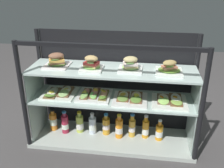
% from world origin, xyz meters
% --- Properties ---
extents(ground_plane, '(6.00, 6.00, 0.02)m').
position_xyz_m(ground_plane, '(0.00, 0.00, -0.01)').
color(ground_plane, '#444141').
rests_on(ground_plane, ground).
extents(case_base_deck, '(1.43, 0.44, 0.04)m').
position_xyz_m(case_base_deck, '(0.00, 0.00, 0.02)').
color(case_base_deck, '#B6BFB6').
rests_on(case_base_deck, ground).
extents(case_frame, '(1.43, 0.44, 0.95)m').
position_xyz_m(case_frame, '(0.00, 0.12, 0.52)').
color(case_frame, black).
rests_on(case_frame, ground).
extents(riser_lower_tier, '(1.35, 0.37, 0.38)m').
position_xyz_m(riser_lower_tier, '(0.00, 0.00, 0.23)').
color(riser_lower_tier, silver).
rests_on(riser_lower_tier, case_base_deck).
extents(shelf_lower_glass, '(1.37, 0.38, 0.02)m').
position_xyz_m(shelf_lower_glass, '(0.00, 0.00, 0.42)').
color(shelf_lower_glass, silver).
rests_on(shelf_lower_glass, riser_lower_tier).
extents(riser_upper_tier, '(1.35, 0.37, 0.24)m').
position_xyz_m(riser_upper_tier, '(0.00, 0.00, 0.55)').
color(riser_upper_tier, silver).
rests_on(riser_upper_tier, shelf_lower_glass).
extents(shelf_upper_glass, '(1.37, 0.38, 0.02)m').
position_xyz_m(shelf_upper_glass, '(0.00, 0.00, 0.68)').
color(shelf_upper_glass, silver).
rests_on(shelf_upper_glass, riser_upper_tier).
extents(plated_roll_sandwich_mid_right, '(0.20, 0.20, 0.11)m').
position_xyz_m(plated_roll_sandwich_mid_right, '(-0.47, 0.01, 0.73)').
color(plated_roll_sandwich_mid_right, white).
rests_on(plated_roll_sandwich_mid_right, shelf_upper_glass).
extents(plated_roll_sandwich_mid_left, '(0.18, 0.18, 0.12)m').
position_xyz_m(plated_roll_sandwich_mid_left, '(-0.16, -0.03, 0.73)').
color(plated_roll_sandwich_mid_left, white).
rests_on(plated_roll_sandwich_mid_left, shelf_upper_glass).
extents(plated_roll_sandwich_right_of_center, '(0.19, 0.19, 0.11)m').
position_xyz_m(plated_roll_sandwich_right_of_center, '(0.15, 0.01, 0.73)').
color(plated_roll_sandwich_right_of_center, white).
rests_on(plated_roll_sandwich_right_of_center, shelf_upper_glass).
extents(plated_roll_sandwich_left_of_center, '(0.21, 0.21, 0.10)m').
position_xyz_m(plated_roll_sandwich_left_of_center, '(0.45, -0.01, 0.72)').
color(plated_roll_sandwich_left_of_center, white).
rests_on(plated_roll_sandwich_left_of_center, shelf_upper_glass).
extents(open_sandwich_tray_center, '(0.28, 0.29, 0.06)m').
position_xyz_m(open_sandwich_tray_center, '(-0.46, 0.00, 0.45)').
color(open_sandwich_tray_center, white).
rests_on(open_sandwich_tray_center, shelf_lower_glass).
extents(open_sandwich_tray_near_left_corner, '(0.28, 0.28, 0.06)m').
position_xyz_m(open_sandwich_tray_near_left_corner, '(-0.15, 0.00, 0.45)').
color(open_sandwich_tray_near_left_corner, white).
rests_on(open_sandwich_tray_near_left_corner, shelf_lower_glass).
extents(open_sandwich_tray_mid_right, '(0.28, 0.28, 0.06)m').
position_xyz_m(open_sandwich_tray_mid_right, '(0.16, -0.01, 0.45)').
color(open_sandwich_tray_mid_right, white).
rests_on(open_sandwich_tray_mid_right, shelf_lower_glass).
extents(open_sandwich_tray_mid_left, '(0.28, 0.28, 0.06)m').
position_xyz_m(open_sandwich_tray_mid_left, '(0.48, -0.02, 0.45)').
color(open_sandwich_tray_mid_left, white).
rests_on(open_sandwich_tray_mid_left, shelf_lower_glass).
extents(juice_bottle_front_right_end, '(0.07, 0.07, 0.21)m').
position_xyz_m(juice_bottle_front_right_end, '(-0.56, 0.04, 0.12)').
color(juice_bottle_front_right_end, orange).
rests_on(juice_bottle_front_right_end, case_base_deck).
extents(juice_bottle_front_fourth, '(0.06, 0.06, 0.22)m').
position_xyz_m(juice_bottle_front_fourth, '(-0.44, 0.01, 0.12)').
color(juice_bottle_front_fourth, '#A22039').
rests_on(juice_bottle_front_fourth, case_base_deck).
extents(juice_bottle_front_left_end, '(0.07, 0.07, 0.21)m').
position_xyz_m(juice_bottle_front_left_end, '(-0.31, 0.05, 0.12)').
color(juice_bottle_front_left_end, '#BCCB4F').
rests_on(juice_bottle_front_left_end, case_base_deck).
extents(juice_bottle_front_second, '(0.07, 0.07, 0.21)m').
position_xyz_m(juice_bottle_front_second, '(-0.19, 0.04, 0.12)').
color(juice_bottle_front_second, white).
rests_on(juice_bottle_front_second, case_base_deck).
extents(juice_bottle_near_post, '(0.07, 0.07, 0.21)m').
position_xyz_m(juice_bottle_near_post, '(-0.06, 0.04, 0.12)').
color(juice_bottle_near_post, gold).
rests_on(juice_bottle_near_post, case_base_deck).
extents(juice_bottle_back_center, '(0.07, 0.07, 0.23)m').
position_xyz_m(juice_bottle_back_center, '(0.06, 0.01, 0.13)').
color(juice_bottle_back_center, orange).
rests_on(juice_bottle_back_center, case_base_deck).
extents(juice_bottle_back_left, '(0.06, 0.06, 0.22)m').
position_xyz_m(juice_bottle_back_left, '(0.18, 0.04, 0.13)').
color(juice_bottle_back_left, gold).
rests_on(juice_bottle_back_left, case_base_deck).
extents(juice_bottle_front_middle, '(0.06, 0.06, 0.22)m').
position_xyz_m(juice_bottle_front_middle, '(0.30, 0.04, 0.12)').
color(juice_bottle_front_middle, orange).
rests_on(juice_bottle_front_middle, case_base_deck).
extents(juice_bottle_tucked_behind, '(0.06, 0.06, 0.20)m').
position_xyz_m(juice_bottle_tucked_behind, '(0.42, 0.02, 0.11)').
color(juice_bottle_tucked_behind, orange).
rests_on(juice_bottle_tucked_behind, case_base_deck).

